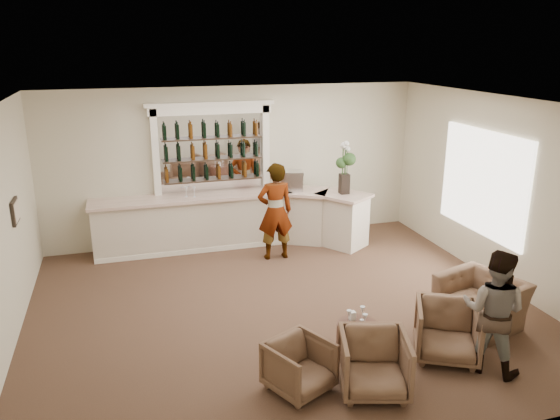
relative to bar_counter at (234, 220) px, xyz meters
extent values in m
plane|color=brown|center=(0.16, -3.00, -0.57)|extent=(8.00, 8.00, 0.00)
cube|color=beige|center=(0.16, 0.50, 1.08)|extent=(8.00, 0.04, 3.30)
cube|color=beige|center=(4.16, -3.00, 1.08)|extent=(0.04, 7.00, 3.30)
cube|color=silver|center=(0.16, -3.00, 2.73)|extent=(8.00, 7.00, 0.04)
cube|color=white|center=(4.13, -2.50, 1.13)|extent=(0.05, 2.40, 1.90)
cube|color=black|center=(-3.81, -1.80, 1.08)|extent=(0.04, 0.46, 0.38)
cube|color=beige|center=(-3.78, -1.80, 1.08)|extent=(0.01, 0.38, 0.30)
cube|color=white|center=(-0.84, 0.15, -0.03)|extent=(4.00, 0.70, 1.08)
cube|color=beige|center=(-0.84, 0.13, 0.54)|extent=(4.10, 0.82, 0.06)
cube|color=white|center=(1.51, -0.08, -0.03)|extent=(1.12, 1.04, 1.08)
cube|color=beige|center=(1.51, -0.10, 0.54)|extent=(1.27, 1.19, 0.06)
cube|color=white|center=(2.21, -0.60, -0.03)|extent=(1.08, 1.14, 1.08)
cube|color=beige|center=(2.21, -0.62, 0.54)|extent=(1.24, 1.29, 0.06)
cube|color=white|center=(-0.84, -0.18, -0.52)|extent=(4.00, 0.06, 0.10)
cube|color=white|center=(-0.34, 0.48, 1.38)|extent=(2.15, 0.02, 1.65)
cube|color=white|center=(-1.49, 0.42, 0.88)|extent=(0.14, 0.16, 2.90)
cube|color=white|center=(0.81, 0.42, 0.88)|extent=(0.14, 0.16, 2.90)
cube|color=white|center=(-0.34, 0.42, 2.27)|extent=(2.52, 0.16, 0.18)
cube|color=white|center=(-0.34, 0.42, 2.39)|extent=(2.64, 0.20, 0.08)
cube|color=#2F2217|center=(-0.34, 0.37, 0.81)|extent=(2.05, 0.20, 0.03)
cube|color=#2F2217|center=(-0.34, 0.37, 1.25)|extent=(2.05, 0.20, 0.03)
cube|color=#2F2217|center=(-0.34, 0.37, 1.69)|extent=(2.05, 0.20, 0.03)
cylinder|color=#48291F|center=(0.72, -4.66, -0.32)|extent=(0.57, 0.57, 0.50)
imported|color=gray|center=(0.65, -0.87, 0.40)|extent=(0.71, 0.47, 1.95)
imported|color=gray|center=(2.27, -5.42, 0.27)|extent=(1.02, 1.03, 1.68)
imported|color=brown|center=(-0.27, -5.14, -0.24)|extent=(0.95, 0.96, 0.66)
imported|color=brown|center=(0.60, -5.43, -0.19)|extent=(1.03, 1.04, 0.76)
imported|color=brown|center=(1.90, -5.01, -0.18)|extent=(1.13, 1.15, 0.78)
imported|color=brown|center=(2.92, -4.34, -0.20)|extent=(1.30, 1.39, 0.74)
cube|color=#B9B9BE|center=(1.25, -0.01, 0.77)|extent=(0.55, 0.49, 0.42)
cube|color=black|center=(2.23, -0.58, 0.77)|extent=(0.19, 0.19, 0.41)
cube|color=white|center=(0.70, -4.52, -0.01)|extent=(0.08, 0.08, 0.12)
camera|label=1|loc=(-2.17, -10.68, 3.59)|focal=35.00mm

